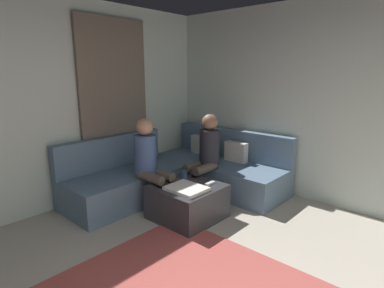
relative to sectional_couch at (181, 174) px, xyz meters
The scene contains 10 objects.
wall_back 2.57m from the sectional_couch, 27.05° to the left, with size 6.00×0.12×2.70m, color silver.
wall_left 2.33m from the sectional_couch, 114.60° to the right, with size 0.12×6.00×2.70m, color silver.
curtain_panel 1.36m from the sectional_couch, 142.74° to the right, with size 0.06×1.10×2.50m, color #726659.
sectional_couch is the anchor object (origin of this frame).
ottoman 0.87m from the sectional_couch, 40.69° to the right, with size 0.76×0.76×0.42m, color #333338.
folded_blanket 1.04m from the sectional_couch, 42.13° to the right, with size 0.44×0.36×0.04m, color white.
coffee_mug 0.62m from the sectional_couch, 41.36° to the right, with size 0.08×0.08×0.10m, color #334C72.
game_remote 0.92m from the sectional_couch, 22.47° to the right, with size 0.05×0.15×0.02m, color white.
person_on_couch_back 0.57m from the sectional_couch, ahead, with size 0.30×0.60×1.20m.
person_on_couch_side 0.81m from the sectional_couch, 78.12° to the right, with size 0.60×0.30×1.20m.
Camera 1 is at (1.04, -1.32, 1.78)m, focal length 29.37 mm.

